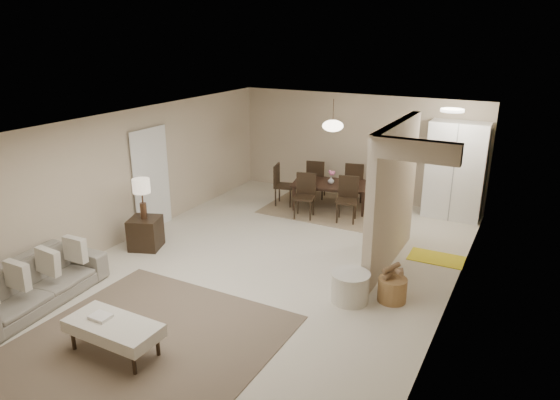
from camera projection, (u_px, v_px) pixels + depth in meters
The scene contains 22 objects.
floor at pixel (264, 269), 8.57m from camera, with size 9.00×9.00×0.00m, color beige.
ceiling at pixel (262, 125), 7.77m from camera, with size 9.00×9.00×0.00m, color white.
back_wall at pixel (357, 147), 11.92m from camera, with size 6.00×6.00×0.00m, color #C0AC91.
left_wall at pixel (127, 176), 9.51m from camera, with size 9.00×9.00×0.00m, color #C0AC91.
right_wall at pixel (453, 234), 6.83m from camera, with size 9.00×9.00×0.00m, color #C0AC91.
partition at pixel (393, 196), 8.41m from camera, with size 0.15×2.50×2.50m, color #C0AC91.
doorway at pixel (151, 180), 10.07m from camera, with size 0.04×0.90×2.04m, color black.
pantry_cabinet at pixel (456, 171), 10.65m from camera, with size 1.20×0.55×2.10m, color white.
flush_light at pixel (452, 110), 9.42m from camera, with size 0.44×0.44×0.05m, color white.
living_rug at pixel (145, 344), 6.51m from camera, with size 3.20×3.20×0.01m, color brown.
sofa at pixel (32, 284), 7.37m from camera, with size 0.89×2.26×0.66m, color gray.
ottoman_bench at pixel (113, 328), 6.23m from camera, with size 1.24×0.57×0.44m.
side_table at pixel (146, 233), 9.33m from camera, with size 0.54×0.54×0.59m, color black.
table_lamp at pixel (142, 189), 9.05m from camera, with size 0.32×0.32×0.76m.
round_pouf at pixel (350, 287), 7.50m from camera, with size 0.59×0.59×0.46m, color beige.
wicker_basket at pixel (392, 290), 7.51m from camera, with size 0.43×0.43×0.37m, color brown.
dining_rug at pixel (330, 208), 11.48m from camera, with size 2.80×2.10×0.01m, color #816A50.
dining_table at pixel (330, 196), 11.39m from camera, with size 1.72×0.96×0.60m, color black.
dining_chairs at pixel (331, 189), 11.33m from camera, with size 2.62×2.13×0.97m.
vase at pixel (331, 180), 11.27m from camera, with size 0.15×0.15×0.15m, color silver.
yellow_mat at pixel (436, 258), 8.97m from camera, with size 0.96×0.58×0.01m, color yellow.
pendant_light at pixel (333, 126), 10.87m from camera, with size 0.46×0.46×0.71m.
Camera 1 is at (3.89, -6.69, 3.88)m, focal length 32.00 mm.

